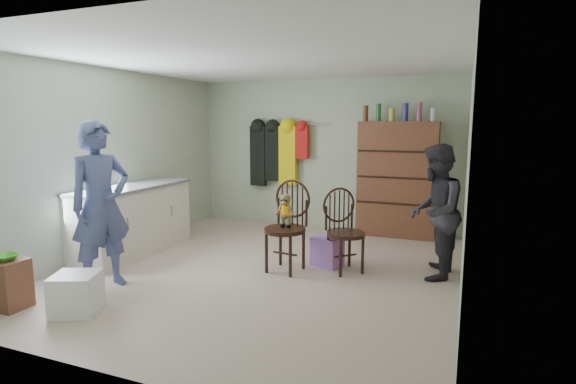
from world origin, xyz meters
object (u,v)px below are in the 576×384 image
at_px(counter, 133,219).
at_px(dresser, 397,179).
at_px(chair_front, 287,220).
at_px(chair_far, 343,227).

height_order(counter, dresser, dresser).
height_order(chair_front, chair_far, chair_front).
relative_size(counter, chair_front, 1.69).
distance_m(counter, chair_far, 2.88).
bearing_deg(chair_front, dresser, 73.00).
bearing_deg(chair_far, dresser, 35.89).
height_order(counter, chair_front, chair_front).
xyz_separation_m(chair_far, dresser, (0.34, 1.95, 0.37)).
bearing_deg(dresser, chair_front, -114.23).
xyz_separation_m(counter, chair_far, (2.86, 0.35, 0.07)).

